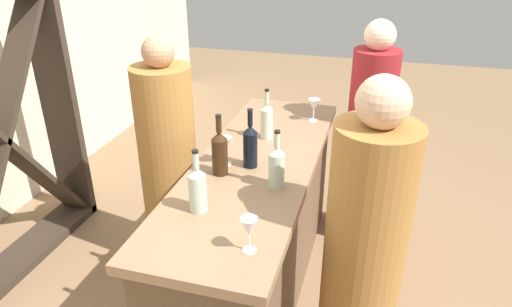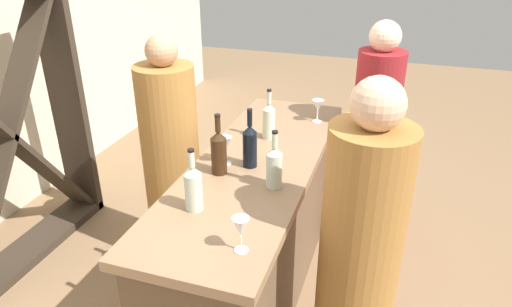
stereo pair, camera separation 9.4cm
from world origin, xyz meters
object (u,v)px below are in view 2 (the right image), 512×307
at_px(wine_bottle_center_amber_brown, 219,151).
at_px(person_right_guest, 172,164).
at_px(wine_bottle_second_right_near_black, 250,145).
at_px(wine_bottle_leftmost_clear_pale, 193,187).
at_px(wine_glass_near_right, 226,144).
at_px(person_left_guest, 359,260).
at_px(person_center_guest, 372,146).
at_px(wine_glass_near_center, 241,228).
at_px(wine_glass_near_left, 318,106).
at_px(wine_bottle_rightmost_clear_pale, 269,120).
at_px(wine_bottle_second_left_clear_pale, 274,166).
at_px(wine_rack, 5,136).

bearing_deg(wine_bottle_center_amber_brown, person_right_guest, 53.32).
bearing_deg(wine_bottle_second_right_near_black, wine_bottle_leftmost_clear_pale, 167.67).
height_order(wine_bottle_second_right_near_black, wine_glass_near_right, wine_bottle_second_right_near_black).
bearing_deg(wine_glass_near_right, wine_bottle_second_right_near_black, -83.53).
xyz_separation_m(wine_bottle_center_amber_brown, wine_bottle_second_right_near_black, (0.12, -0.13, -0.00)).
relative_size(person_left_guest, person_center_guest, 1.01).
distance_m(wine_glass_near_right, person_center_guest, 1.17).
distance_m(wine_glass_near_center, person_left_guest, 0.63).
height_order(wine_bottle_leftmost_clear_pale, wine_glass_near_left, wine_bottle_leftmost_clear_pale).
distance_m(wine_bottle_second_right_near_black, person_left_guest, 0.82).
height_order(wine_bottle_leftmost_clear_pale, wine_bottle_center_amber_brown, wine_bottle_center_amber_brown).
distance_m(wine_bottle_leftmost_clear_pale, wine_glass_near_right, 0.47).
height_order(wine_bottle_rightmost_clear_pale, person_right_guest, person_right_guest).
bearing_deg(wine_bottle_second_left_clear_pale, wine_bottle_second_right_near_black, 47.05).
bearing_deg(wine_bottle_leftmost_clear_pale, wine_glass_near_center, -125.71).
xyz_separation_m(wine_bottle_center_amber_brown, person_right_guest, (0.37, 0.49, -0.34)).
relative_size(wine_bottle_center_amber_brown, person_left_guest, 0.21).
bearing_deg(wine_glass_near_left, wine_rack, 113.33).
xyz_separation_m(wine_bottle_second_right_near_black, wine_glass_near_right, (-0.02, 0.13, -0.01)).
height_order(wine_bottle_second_left_clear_pale, wine_glass_near_right, wine_bottle_second_left_clear_pale).
xyz_separation_m(wine_bottle_second_left_clear_pale, wine_glass_near_right, (0.16, 0.32, 0.00)).
relative_size(wine_bottle_second_left_clear_pale, person_right_guest, 0.20).
bearing_deg(person_left_guest, wine_rack, -22.55).
distance_m(wine_bottle_second_left_clear_pale, person_center_guest, 1.14).
bearing_deg(person_left_guest, wine_bottle_rightmost_clear_pale, -63.74).
bearing_deg(wine_bottle_second_left_clear_pale, wine_glass_near_left, -2.19).
bearing_deg(wine_rack, wine_glass_near_left, -66.67).
bearing_deg(wine_bottle_second_right_near_black, person_right_guest, 68.56).
distance_m(wine_glass_near_right, person_right_guest, 0.65).
height_order(wine_glass_near_center, person_left_guest, person_left_guest).
bearing_deg(wine_bottle_leftmost_clear_pale, person_left_guest, -82.21).
relative_size(wine_glass_near_center, wine_glass_near_right, 0.97).
bearing_deg(wine_bottle_leftmost_clear_pale, person_center_guest, -27.50).
relative_size(wine_rack, wine_bottle_leftmost_clear_pale, 5.85).
xyz_separation_m(wine_glass_near_left, wine_glass_near_right, (-0.76, 0.35, 0.01)).
distance_m(wine_rack, wine_glass_near_center, 1.95).
relative_size(wine_bottle_second_right_near_black, wine_glass_near_center, 2.12).
relative_size(wine_bottle_second_left_clear_pale, wine_glass_near_center, 1.95).
relative_size(wine_glass_near_right, person_center_guest, 0.10).
bearing_deg(wine_bottle_second_left_clear_pale, wine_rack, 86.39).
bearing_deg(wine_glass_near_right, person_left_guest, -114.94).
distance_m(wine_bottle_second_right_near_black, person_right_guest, 0.75).
xyz_separation_m(wine_glass_near_left, person_center_guest, (0.11, -0.37, -0.29)).
bearing_deg(wine_glass_near_center, wine_bottle_leftmost_clear_pale, 54.29).
distance_m(wine_bottle_second_left_clear_pale, wine_glass_near_left, 0.92).
bearing_deg(wine_glass_near_right, wine_rack, 91.68).
height_order(wine_bottle_second_left_clear_pale, wine_bottle_second_right_near_black, wine_bottle_second_right_near_black).
bearing_deg(person_center_guest, wine_bottle_second_right_near_black, 45.83).
relative_size(wine_rack, person_right_guest, 1.16).
bearing_deg(person_center_guest, person_right_guest, 17.16).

